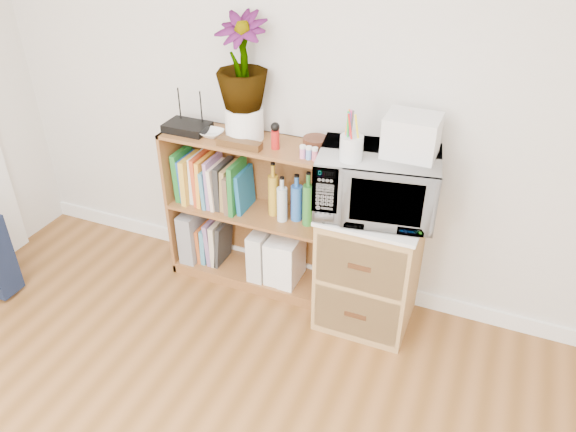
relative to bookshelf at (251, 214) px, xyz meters
The scene contains 21 objects.
skirting_board 0.57m from the bookshelf, 21.80° to the left, with size 4.00×0.02×0.10m, color white.
bookshelf is the anchor object (origin of this frame).
wicker_unit 0.76m from the bookshelf, ahead, with size 0.50×0.45×0.70m, color #9E7542.
microwave 0.86m from the bookshelf, ahead, with size 0.59×0.40×0.33m, color silver.
pen_cup 0.92m from the bookshelf, 17.13° to the right, with size 0.11×0.11×0.12m, color silver.
small_appliance 1.11m from the bookshelf, ahead, with size 0.25×0.21×0.20m, color silver.
router 0.62m from the bookshelf, behind, with size 0.25×0.17×0.04m, color black.
white_bowl 0.53m from the bookshelf, behind, with size 0.13×0.13×0.03m, color white.
plant_pot 0.56m from the bookshelf, 144.20° to the left, with size 0.21×0.21×0.18m, color white.
potted_plant 0.90m from the bookshelf, 144.20° to the left, with size 0.27×0.27×0.49m, color #2B6B2D.
trinket_box 0.50m from the bookshelf, 90.15° to the right, with size 0.25×0.06×0.04m, color #3D2610.
kokeshi_doll 0.56m from the bookshelf, 12.45° to the right, with size 0.04×0.04×0.10m, color #B41916.
wooden_bowl 0.64m from the bookshelf, ahead, with size 0.13×0.13×0.08m, color #3C1D10.
paint_jars 0.64m from the bookshelf, 13.07° to the right, with size 0.12×0.04×0.06m, color pink.
file_box 0.47m from the bookshelf, behind, with size 0.10×0.27×0.33m, color gray.
magazine_holder_left 0.26m from the bookshelf, ahead, with size 0.10×0.25×0.31m, color silver.
magazine_holder_mid 0.31m from the bookshelf, ahead, with size 0.09×0.23×0.29m, color white.
magazine_holder_right 0.37m from the bookshelf, ahead, with size 0.09×0.24×0.30m, color white.
cookbooks 0.30m from the bookshelf, behind, with size 0.44×0.20×0.31m.
liquor_bottles 0.37m from the bookshelf, ahead, with size 0.44×0.07×0.32m.
lower_books 0.38m from the bookshelf, behind, with size 0.18×0.19×0.29m.
Camera 1 is at (0.93, -0.40, 2.23)m, focal length 35.00 mm.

